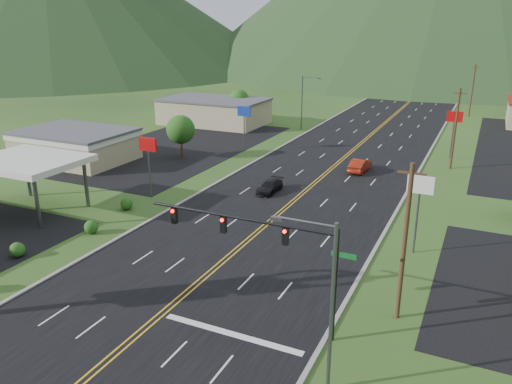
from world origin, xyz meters
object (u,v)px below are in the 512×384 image
at_px(traffic_signal, 269,244).
at_px(streetlight_east, 326,297).
at_px(car_red_far, 360,165).
at_px(gas_canopy, 28,162).
at_px(car_dark_mid, 270,187).
at_px(streetlight_west, 304,99).

bearing_deg(traffic_signal, streetlight_east, -40.39).
xyz_separation_m(traffic_signal, car_red_far, (-2.98, 34.74, -4.54)).
height_order(gas_canopy, car_dark_mid, gas_canopy).
xyz_separation_m(gas_canopy, car_dark_mid, (18.64, 14.73, -4.26)).
bearing_deg(car_dark_mid, streetlight_east, -60.15).
distance_m(streetlight_east, gas_canopy, 35.28).
distance_m(streetlight_east, streetlight_west, 64.21).
xyz_separation_m(traffic_signal, car_dark_mid, (-9.85, 22.73, -4.71)).
height_order(gas_canopy, car_red_far, gas_canopy).
xyz_separation_m(gas_canopy, car_red_far, (25.51, 26.73, -4.08)).
bearing_deg(car_dark_mid, gas_canopy, -140.38).
height_order(streetlight_east, gas_canopy, streetlight_east).
height_order(traffic_signal, gas_canopy, traffic_signal).
bearing_deg(car_red_far, car_dark_mid, 63.71).
distance_m(streetlight_west, car_dark_mid, 34.60).
bearing_deg(car_red_far, streetlight_west, -50.98).
bearing_deg(gas_canopy, car_dark_mid, 38.32).
relative_size(traffic_signal, gas_canopy, 1.31).
bearing_deg(streetlight_east, traffic_signal, 139.61).
distance_m(traffic_signal, car_dark_mid, 25.22).
bearing_deg(gas_canopy, traffic_signal, -15.70).
height_order(traffic_signal, streetlight_west, streetlight_west).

